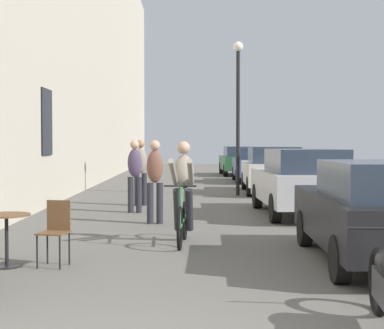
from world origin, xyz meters
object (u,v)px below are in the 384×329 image
pedestrian_mid (135,172)px  parked_car_second (301,181)px  parked_car_nearest (377,210)px  cafe_table_mid (7,229)px  pedestrian_near (155,177)px  cyclist_on_bicycle (183,195)px  cafe_chair_mid_toward_street (56,228)px  pedestrian_far (141,168)px  parked_car_fifth (239,160)px  parked_car_fourth (255,164)px  parked_car_third (272,169)px  street_lamp (238,98)px

pedestrian_mid → parked_car_second: 3.96m
parked_car_nearest → cafe_table_mid: bearing=-178.1°
pedestrian_near → pedestrian_mid: bearing=106.3°
cyclist_on_bicycle → pedestrian_mid: bearing=105.1°
cafe_chair_mid_toward_street → parked_car_second: parked_car_second is taller
cafe_chair_mid_toward_street → parked_car_second: bearing=52.2°
pedestrian_far → parked_car_nearest: size_ratio=0.43×
cafe_chair_mid_toward_street → parked_car_fifth: (4.49, 23.08, 0.26)m
cafe_chair_mid_toward_street → pedestrian_far: pedestrian_far is taller
cafe_chair_mid_toward_street → parked_car_fourth: (4.72, 17.69, 0.26)m
parked_car_nearest → parked_car_fifth: (0.06, 22.99, 0.03)m
cafe_table_mid → parked_car_third: 13.16m
pedestrian_near → parked_car_third: (3.51, 7.66, -0.18)m
pedestrian_mid → street_lamp: size_ratio=0.36×
parked_car_fourth → pedestrian_far: bearing=-113.2°
parked_car_fourth → parked_car_fifth: bearing=92.5°
pedestrian_far → street_lamp: 4.75m
cyclist_on_bicycle → parked_car_fifth: bearing=82.6°
pedestrian_near → street_lamp: bearing=71.4°
parked_car_second → parked_car_fifth: 17.35m
pedestrian_mid → parked_car_fourth: pedestrian_mid is taller
cafe_chair_mid_toward_street → parked_car_fourth: 18.32m
parked_car_third → parked_car_fifth: (-0.16, 11.12, -0.03)m
pedestrian_far → street_lamp: (2.87, 3.14, 2.11)m
cafe_chair_mid_toward_street → pedestrian_far: 8.01m
cafe_table_mid → parked_car_fourth: 18.57m
pedestrian_far → parked_car_third: (4.09, 3.99, -0.19)m
cafe_table_mid → pedestrian_far: (1.21, 8.05, 0.48)m
cafe_table_mid → parked_car_second: size_ratio=0.17×
cyclist_on_bicycle → parked_car_nearest: (2.70, -1.80, -0.07)m
cyclist_on_bicycle → pedestrian_mid: size_ratio=1.01×
pedestrian_near → parked_car_fifth: 19.08m
pedestrian_near → parked_car_second: size_ratio=0.40×
cafe_chair_mid_toward_street → parked_car_nearest: bearing=1.3°
pedestrian_near → parked_car_third: size_ratio=0.39×
cyclist_on_bicycle → street_lamp: bearing=79.6°
pedestrian_near → street_lamp: 7.49m
cyclist_on_bicycle → parked_car_fourth: bearing=79.3°
pedestrian_far → parked_car_fourth: (4.16, 9.72, -0.22)m
pedestrian_near → pedestrian_mid: 2.10m
parked_car_nearest → pedestrian_near: bearing=128.1°
cyclist_on_bicycle → parked_car_nearest: size_ratio=0.43×
parked_car_fourth → cafe_table_mid: bearing=-106.8°
parked_car_second → parked_car_fifth: bearing=89.9°
parked_car_nearest → parked_car_fourth: parked_car_fourth is taller
cyclist_on_bicycle → cafe_table_mid: bearing=-140.3°
pedestrian_near → cafe_table_mid: bearing=-112.1°
parked_car_second → cafe_table_mid: bearing=-131.3°
pedestrian_mid → pedestrian_near: bearing=-73.7°
parked_car_third → street_lamp: bearing=-145.0°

